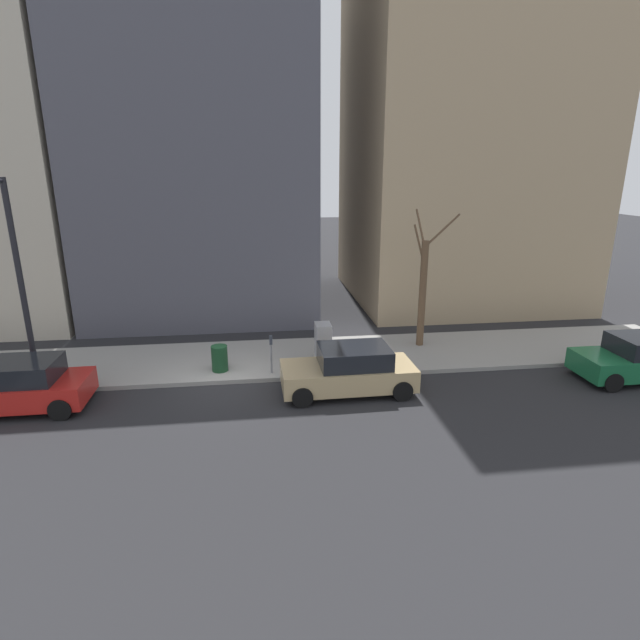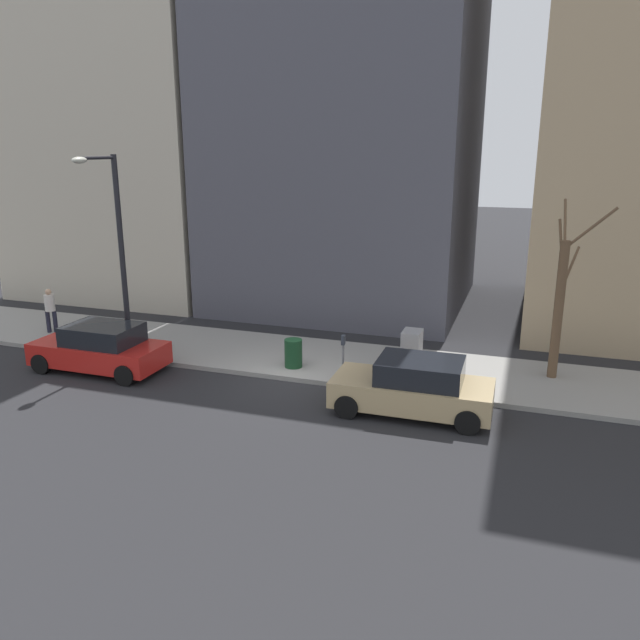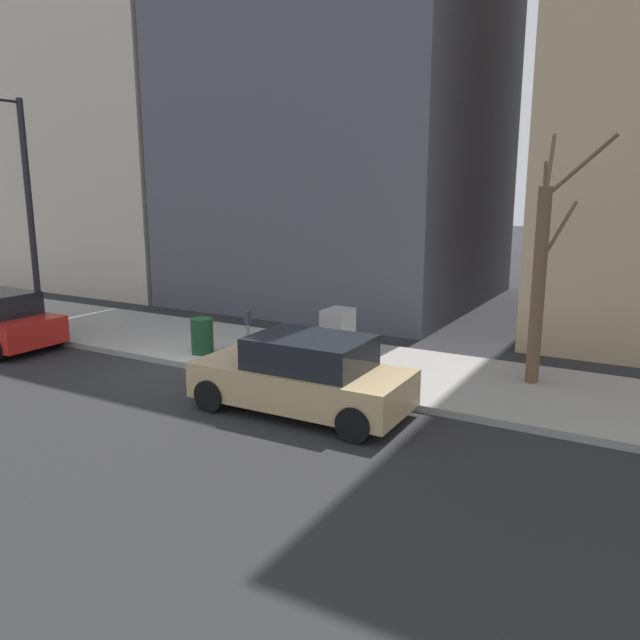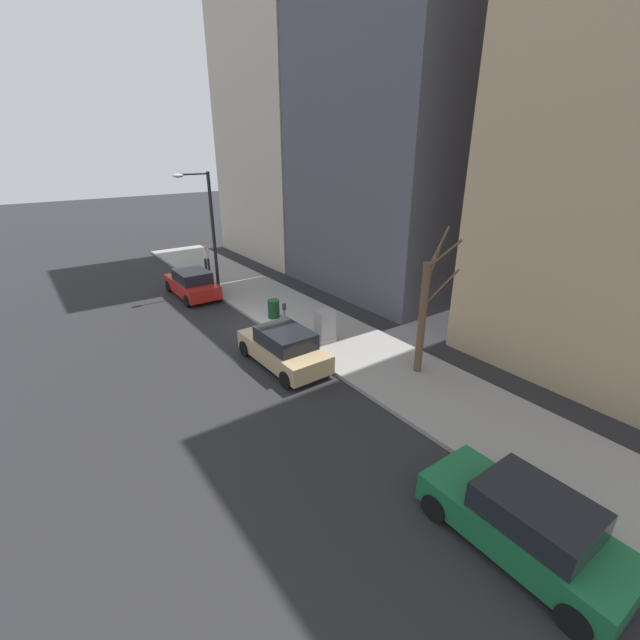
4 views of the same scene
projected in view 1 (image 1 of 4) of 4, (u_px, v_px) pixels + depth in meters
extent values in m
plane|color=#232326|center=(228.00, 384.00, 16.58)|extent=(120.00, 120.00, 0.00)
cube|color=gray|center=(230.00, 361.00, 18.46)|extent=(4.00, 36.00, 0.15)
cube|color=#196038|center=(639.00, 363.00, 16.89)|extent=(1.80, 4.20, 0.70)
cylinder|color=black|center=(613.00, 382.00, 15.97)|extent=(0.22, 0.64, 0.64)
cylinder|color=black|center=(580.00, 363.00, 17.58)|extent=(0.22, 0.64, 0.64)
cube|color=tan|center=(348.00, 375.00, 15.88)|extent=(1.86, 4.23, 0.70)
cube|color=black|center=(354.00, 356.00, 15.72)|extent=(1.63, 2.22, 0.60)
cylinder|color=black|center=(302.00, 397.00, 14.93)|extent=(0.23, 0.64, 0.64)
cylinder|color=black|center=(297.00, 375.00, 16.54)|extent=(0.23, 0.64, 0.64)
cylinder|color=black|center=(402.00, 391.00, 15.35)|extent=(0.23, 0.64, 0.64)
cylinder|color=black|center=(387.00, 370.00, 16.97)|extent=(0.23, 0.64, 0.64)
cube|color=red|center=(14.00, 392.00, 14.72)|extent=(1.81, 4.21, 0.70)
cube|color=black|center=(18.00, 371.00, 14.55)|extent=(1.61, 2.21, 0.60)
cylinder|color=black|center=(60.00, 409.00, 14.17)|extent=(0.22, 0.64, 0.64)
cylinder|color=black|center=(80.00, 385.00, 15.78)|extent=(0.22, 0.64, 0.64)
cylinder|color=slate|center=(271.00, 359.00, 17.00)|extent=(0.07, 0.07, 1.05)
cube|color=#2D333D|center=(271.00, 340.00, 16.80)|extent=(0.14, 0.10, 0.30)
cube|color=#A8A399|center=(323.00, 359.00, 18.16)|extent=(0.83, 0.61, 0.18)
cube|color=#939399|center=(323.00, 340.00, 17.96)|extent=(0.75, 0.55, 1.25)
cylinder|color=black|center=(21.00, 286.00, 15.37)|extent=(0.18, 0.18, 6.50)
cylinder|color=brown|center=(422.00, 294.00, 19.33)|extent=(0.28, 0.28, 4.14)
cylinder|color=brown|center=(421.00, 229.00, 19.10)|extent=(1.09, 0.17, 1.48)
cylinder|color=brown|center=(424.00, 263.00, 19.58)|extent=(1.21, 0.54, 1.32)
cylinder|color=brown|center=(419.00, 245.00, 19.18)|extent=(0.92, 0.27, 1.52)
cylinder|color=brown|center=(442.00, 230.00, 18.68)|extent=(0.10, 1.30, 1.24)
cylinder|color=#14381E|center=(220.00, 358.00, 17.23)|extent=(0.56, 0.56, 0.90)
cube|color=tan|center=(467.00, 57.00, 24.95)|extent=(11.00, 11.00, 24.57)
cube|color=#4C4C56|center=(200.00, 131.00, 24.08)|extent=(10.40, 10.40, 17.25)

